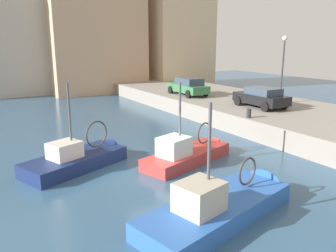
% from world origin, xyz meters
% --- Properties ---
extents(water_surface, '(80.00, 80.00, 0.00)m').
position_xyz_m(water_surface, '(0.00, 0.00, 0.00)').
color(water_surface, '#335675').
rests_on(water_surface, ground).
extents(quay_wall, '(9.00, 56.00, 1.20)m').
position_xyz_m(quay_wall, '(11.50, 0.00, 0.60)').
color(quay_wall, gray).
rests_on(quay_wall, ground).
extents(fishing_boat_blue, '(7.00, 3.45, 4.83)m').
position_xyz_m(fishing_boat_blue, '(-0.01, -4.69, 0.11)').
color(fishing_boat_blue, '#2D60B7').
rests_on(fishing_boat_blue, ground).
extents(fishing_boat_navy, '(5.80, 3.71, 4.79)m').
position_xyz_m(fishing_boat_navy, '(-2.71, 2.28, 0.10)').
color(fishing_boat_navy, navy).
rests_on(fishing_boat_navy, ground).
extents(fishing_boat_red, '(5.87, 3.15, 4.60)m').
position_xyz_m(fishing_boat_red, '(2.04, 0.30, 0.14)').
color(fishing_boat_red, '#BC3833').
rests_on(fishing_boat_red, ground).
extents(parked_car_black, '(2.03, 3.87, 1.37)m').
position_xyz_m(parked_car_black, '(10.46, 4.06, 1.91)').
color(parked_car_black, black).
rests_on(parked_car_black, quay_wall).
extents(parked_car_green, '(2.00, 4.29, 1.47)m').
position_xyz_m(parked_car_green, '(9.22, 11.26, 1.94)').
color(parked_car_green, '#387547').
rests_on(parked_car_green, quay_wall).
extents(mooring_bollard_mid, '(0.28, 0.28, 0.55)m').
position_xyz_m(mooring_bollard_mid, '(7.35, 2.00, 1.48)').
color(mooring_bollard_mid, '#2D2D33').
rests_on(mooring_bollard_mid, quay_wall).
extents(quay_streetlamp, '(0.36, 0.36, 4.83)m').
position_xyz_m(quay_streetlamp, '(13.00, 4.64, 4.45)').
color(quay_streetlamp, '#38383D').
rests_on(quay_streetlamp, quay_wall).
extents(waterfront_building_west, '(7.81, 6.92, 14.94)m').
position_xyz_m(waterfront_building_west, '(16.27, 24.54, 7.49)').
color(waterfront_building_west, beige).
rests_on(waterfront_building_west, ground).
extents(waterfront_building_central, '(11.08, 6.36, 12.94)m').
position_xyz_m(waterfront_building_central, '(-2.41, 28.25, 6.49)').
color(waterfront_building_central, '#B2A899').
rests_on(waterfront_building_central, ground).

